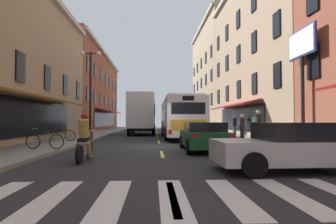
{
  "coord_description": "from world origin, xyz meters",
  "views": [
    {
      "loc": [
        -0.36,
        -15.2,
        1.4
      ],
      "look_at": [
        0.76,
        6.31,
        2.02
      ],
      "focal_mm": 30.28,
      "sensor_mm": 36.0,
      "label": 1
    }
  ],
  "objects_px": {
    "box_truck": "(142,114)",
    "sedan_mid": "(145,126)",
    "sedan_near": "(302,146)",
    "pedestrian_mid": "(242,127)",
    "street_lamp_twin": "(90,90)",
    "transit_bus": "(179,117)",
    "pedestrian_near": "(258,126)",
    "bicycle_near": "(79,135)",
    "pedestrian_far": "(235,125)",
    "sedan_far": "(204,136)",
    "bicycle_mid": "(45,141)",
    "motorcycle_rider": "(85,140)",
    "billboard_sign": "(302,59)"
  },
  "relations": [
    {
      "from": "billboard_sign",
      "to": "bicycle_mid",
      "type": "xyz_separation_m",
      "value": [
        -12.14,
        -1.0,
        -3.95
      ]
    },
    {
      "from": "transit_bus",
      "to": "pedestrian_near",
      "type": "xyz_separation_m",
      "value": [
        3.53,
        -7.82,
        -0.52
      ]
    },
    {
      "from": "billboard_sign",
      "to": "motorcycle_rider",
      "type": "height_order",
      "value": "billboard_sign"
    },
    {
      "from": "billboard_sign",
      "to": "motorcycle_rider",
      "type": "bearing_deg",
      "value": -158.61
    },
    {
      "from": "box_truck",
      "to": "billboard_sign",
      "type": "bearing_deg",
      "value": -58.45
    },
    {
      "from": "pedestrian_far",
      "to": "box_truck",
      "type": "bearing_deg",
      "value": -2.89
    },
    {
      "from": "sedan_near",
      "to": "sedan_far",
      "type": "bearing_deg",
      "value": 109.15
    },
    {
      "from": "motorcycle_rider",
      "to": "bicycle_mid",
      "type": "height_order",
      "value": "motorcycle_rider"
    },
    {
      "from": "sedan_near",
      "to": "pedestrian_near",
      "type": "bearing_deg",
      "value": 78.24
    },
    {
      "from": "bicycle_near",
      "to": "pedestrian_near",
      "type": "distance_m",
      "value": 10.45
    },
    {
      "from": "transit_bus",
      "to": "pedestrian_near",
      "type": "distance_m",
      "value": 8.6
    },
    {
      "from": "transit_bus",
      "to": "bicycle_mid",
      "type": "xyz_separation_m",
      "value": [
        -6.83,
        -10.15,
        -1.12
      ]
    },
    {
      "from": "pedestrian_near",
      "to": "box_truck",
      "type": "bearing_deg",
      "value": -176.16
    },
    {
      "from": "transit_bus",
      "to": "bicycle_mid",
      "type": "height_order",
      "value": "transit_bus"
    },
    {
      "from": "bicycle_mid",
      "to": "pedestrian_mid",
      "type": "bearing_deg",
      "value": 25.32
    },
    {
      "from": "bicycle_mid",
      "to": "billboard_sign",
      "type": "bearing_deg",
      "value": 4.71
    },
    {
      "from": "sedan_near",
      "to": "pedestrian_mid",
      "type": "height_order",
      "value": "pedestrian_mid"
    },
    {
      "from": "transit_bus",
      "to": "bicycle_mid",
      "type": "bearing_deg",
      "value": -123.93
    },
    {
      "from": "billboard_sign",
      "to": "sedan_mid",
      "type": "height_order",
      "value": "billboard_sign"
    },
    {
      "from": "transit_bus",
      "to": "street_lamp_twin",
      "type": "relative_size",
      "value": 1.98
    },
    {
      "from": "box_truck",
      "to": "street_lamp_twin",
      "type": "height_order",
      "value": "street_lamp_twin"
    },
    {
      "from": "pedestrian_far",
      "to": "pedestrian_near",
      "type": "bearing_deg",
      "value": 100.58
    },
    {
      "from": "bicycle_near",
      "to": "bicycle_mid",
      "type": "xyz_separation_m",
      "value": [
        -0.23,
        -4.83,
        0.0
      ]
    },
    {
      "from": "box_truck",
      "to": "bicycle_near",
      "type": "relative_size",
      "value": 4.23
    },
    {
      "from": "bicycle_mid",
      "to": "pedestrian_far",
      "type": "relative_size",
      "value": 1.04
    },
    {
      "from": "pedestrian_near",
      "to": "sedan_mid",
      "type": "bearing_deg",
      "value": 172.31
    },
    {
      "from": "box_truck",
      "to": "sedan_mid",
      "type": "bearing_deg",
      "value": 90.07
    },
    {
      "from": "pedestrian_far",
      "to": "street_lamp_twin",
      "type": "bearing_deg",
      "value": 41.01
    },
    {
      "from": "billboard_sign",
      "to": "pedestrian_far",
      "type": "bearing_deg",
      "value": 92.09
    },
    {
      "from": "box_truck",
      "to": "pedestrian_near",
      "type": "xyz_separation_m",
      "value": [
        6.7,
        -12.48,
        -0.88
      ]
    },
    {
      "from": "billboard_sign",
      "to": "motorcycle_rider",
      "type": "xyz_separation_m",
      "value": [
        -9.75,
        -3.82,
        -3.74
      ]
    },
    {
      "from": "bicycle_near",
      "to": "street_lamp_twin",
      "type": "bearing_deg",
      "value": 85.33
    },
    {
      "from": "bicycle_near",
      "to": "pedestrian_mid",
      "type": "xyz_separation_m",
      "value": [
        10.09,
        0.05,
        0.47
      ]
    },
    {
      "from": "sedan_far",
      "to": "pedestrian_mid",
      "type": "bearing_deg",
      "value": 54.84
    },
    {
      "from": "pedestrian_far",
      "to": "sedan_near",
      "type": "bearing_deg",
      "value": 99.18
    },
    {
      "from": "sedan_near",
      "to": "bicycle_mid",
      "type": "relative_size",
      "value": 2.77
    },
    {
      "from": "pedestrian_mid",
      "to": "sedan_near",
      "type": "bearing_deg",
      "value": -84.17
    },
    {
      "from": "sedan_far",
      "to": "bicycle_near",
      "type": "bearing_deg",
      "value": 145.76
    },
    {
      "from": "motorcycle_rider",
      "to": "bicycle_mid",
      "type": "bearing_deg",
      "value": 130.2
    },
    {
      "from": "sedan_far",
      "to": "bicycle_near",
      "type": "distance_m",
      "value": 8.22
    },
    {
      "from": "sedan_mid",
      "to": "sedan_far",
      "type": "relative_size",
      "value": 1.02
    },
    {
      "from": "pedestrian_mid",
      "to": "sedan_mid",
      "type": "bearing_deg",
      "value": 122.97
    },
    {
      "from": "bicycle_near",
      "to": "pedestrian_far",
      "type": "xyz_separation_m",
      "value": [
        11.52,
        6.69,
        0.48
      ]
    },
    {
      "from": "transit_bus",
      "to": "sedan_far",
      "type": "distance_m",
      "value": 9.99
    },
    {
      "from": "box_truck",
      "to": "sedan_mid",
      "type": "relative_size",
      "value": 1.69
    },
    {
      "from": "transit_bus",
      "to": "sedan_near",
      "type": "height_order",
      "value": "transit_bus"
    },
    {
      "from": "billboard_sign",
      "to": "sedan_mid",
      "type": "relative_size",
      "value": 1.35
    },
    {
      "from": "street_lamp_twin",
      "to": "sedan_mid",
      "type": "bearing_deg",
      "value": 79.62
    },
    {
      "from": "street_lamp_twin",
      "to": "motorcycle_rider",
      "type": "bearing_deg",
      "value": -78.59
    },
    {
      "from": "transit_bus",
      "to": "pedestrian_far",
      "type": "bearing_deg",
      "value": 15.58
    }
  ]
}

